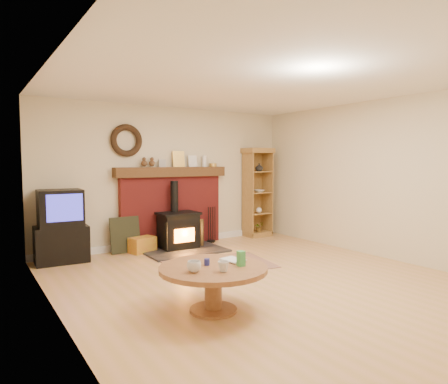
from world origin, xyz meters
TOP-DOWN VIEW (x-y plane):
  - ground at (0.00, 0.00)m, footprint 5.50×5.50m
  - room_shell at (-0.02, 0.09)m, footprint 5.02×5.52m
  - chimney_breast at (0.00, 2.67)m, footprint 2.20×0.22m
  - wood_stove at (-0.05, 2.27)m, footprint 1.40×1.00m
  - area_rug at (-0.02, 0.98)m, footprint 1.74×1.33m
  - tv_unit at (-2.02, 2.47)m, footprint 0.81×0.59m
  - curio_cabinet at (1.93, 2.55)m, footprint 0.60×0.43m
  - firelog_box at (-0.70, 2.40)m, footprint 0.49×0.37m
  - leaning_painting at (-0.95, 2.55)m, footprint 0.52×0.14m
  - fire_tools at (0.76, 2.50)m, footprint 0.19×0.16m
  - coffee_table at (-1.10, -0.61)m, footprint 1.15×1.15m

SIDE VIEW (x-z plane):
  - ground at x=0.00m, z-range 0.00..0.00m
  - area_rug at x=-0.02m, z-range 0.00..0.01m
  - firelog_box at x=-0.70m, z-range 0.00..0.27m
  - fire_tools at x=0.76m, z-range -0.19..0.51m
  - leaning_painting at x=-0.95m, z-range 0.00..0.62m
  - wood_stove at x=-0.05m, z-range -0.29..0.94m
  - coffee_table at x=-1.10m, z-range 0.07..0.71m
  - tv_unit at x=-2.02m, z-range -0.02..1.12m
  - chimney_breast at x=0.00m, z-range -0.09..1.69m
  - curio_cabinet at x=1.93m, z-range 0.00..1.86m
  - room_shell at x=-0.02m, z-range 0.41..3.02m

